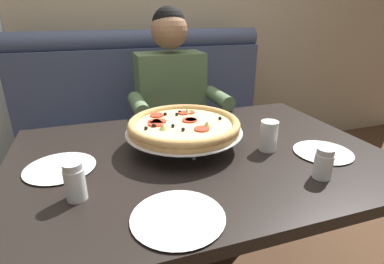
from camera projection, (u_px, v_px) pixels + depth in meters
name	position (u px, v px, depth m)	size (l,w,h in m)	color
booth_bench	(153.00, 141.00, 2.09)	(1.76, 0.78, 1.13)	#424C6B
dining_table	(199.00, 172.00, 1.16)	(1.38, 0.95, 0.74)	black
diner_main	(175.00, 108.00, 1.77)	(0.54, 0.64, 1.27)	#2D3342
pizza	(184.00, 126.00, 1.15)	(0.45, 0.45, 0.12)	silver
shaker_pepper_flakes	(323.00, 165.00, 0.95)	(0.06, 0.06, 0.10)	white
shaker_oregano	(75.00, 184.00, 0.84)	(0.06, 0.06, 0.11)	white
plate_near_left	(323.00, 151.00, 1.13)	(0.22, 0.22, 0.02)	white
plate_near_right	(178.00, 215.00, 0.77)	(0.25, 0.25, 0.02)	white
plate_far_side	(60.00, 166.00, 1.01)	(0.24, 0.24, 0.02)	white
drinking_glass	(268.00, 138.00, 1.14)	(0.07, 0.07, 0.12)	silver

